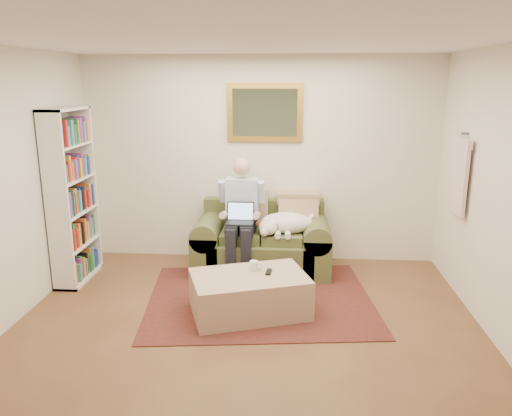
# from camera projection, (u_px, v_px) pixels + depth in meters

# --- Properties ---
(room_shell) EXTENTS (4.51, 5.00, 2.61)m
(room_shell) POSITION_uv_depth(u_px,v_px,m) (243.00, 200.00, 4.27)
(room_shell) COLOR brown
(room_shell) RESTS_ON ground
(rug) EXTENTS (2.57, 2.16, 0.01)m
(rug) POSITION_uv_depth(u_px,v_px,m) (260.00, 299.00, 5.37)
(rug) COLOR #322114
(rug) RESTS_ON room_shell
(sofa) EXTENTS (1.65, 0.84, 0.99)m
(sofa) POSITION_uv_depth(u_px,v_px,m) (262.00, 247.00, 6.16)
(sofa) COLOR brown
(sofa) RESTS_ON room_shell
(seated_man) EXTENTS (0.54, 0.78, 1.39)m
(seated_man) POSITION_uv_depth(u_px,v_px,m) (241.00, 218.00, 5.93)
(seated_man) COLOR #8CA8D8
(seated_man) RESTS_ON sofa
(laptop) EXTENTS (0.32, 0.25, 0.23)m
(laptop) POSITION_uv_depth(u_px,v_px,m) (240.00, 217.00, 5.86)
(laptop) COLOR black
(laptop) RESTS_ON seated_man
(sleeping_dog) EXTENTS (0.68, 0.43, 0.25)m
(sleeping_dog) POSITION_uv_depth(u_px,v_px,m) (287.00, 223.00, 5.97)
(sleeping_dog) COLOR white
(sleeping_dog) RESTS_ON sofa
(ottoman) EXTENTS (1.30, 1.04, 0.41)m
(ottoman) POSITION_uv_depth(u_px,v_px,m) (249.00, 294.00, 5.01)
(ottoman) COLOR tan
(ottoman) RESTS_ON room_shell
(coffee_mug) EXTENTS (0.08, 0.08, 0.10)m
(coffee_mug) POSITION_uv_depth(u_px,v_px,m) (254.00, 266.00, 5.07)
(coffee_mug) COLOR white
(coffee_mug) RESTS_ON ottoman
(tv_remote) EXTENTS (0.06, 0.15, 0.02)m
(tv_remote) POSITION_uv_depth(u_px,v_px,m) (269.00, 272.00, 5.02)
(tv_remote) COLOR black
(tv_remote) RESTS_ON ottoman
(bookshelf) EXTENTS (0.28, 0.80, 2.00)m
(bookshelf) POSITION_uv_depth(u_px,v_px,m) (72.00, 196.00, 5.70)
(bookshelf) COLOR white
(bookshelf) RESTS_ON room_shell
(wall_mirror) EXTENTS (0.94, 0.04, 0.72)m
(wall_mirror) POSITION_uv_depth(u_px,v_px,m) (265.00, 113.00, 6.16)
(wall_mirror) COLOR gold
(wall_mirror) RESTS_ON room_shell
(hanging_shirt) EXTENTS (0.06, 0.52, 0.90)m
(hanging_shirt) POSITION_uv_depth(u_px,v_px,m) (459.00, 171.00, 5.31)
(hanging_shirt) COLOR beige
(hanging_shirt) RESTS_ON room_shell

